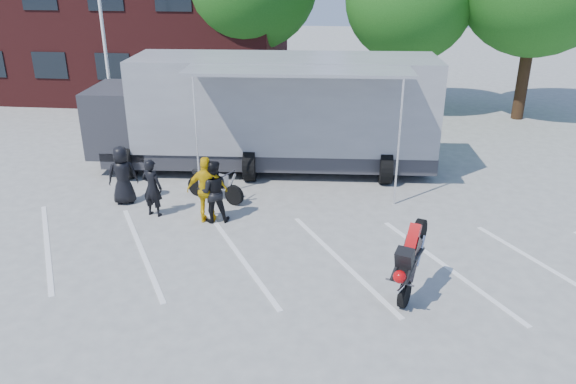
% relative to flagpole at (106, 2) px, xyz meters
% --- Properties ---
extents(ground, '(100.00, 100.00, 0.00)m').
position_rel_flagpole_xyz_m(ground, '(6.24, -10.00, -5.05)').
color(ground, '#A6A6A1').
rests_on(ground, ground).
extents(parking_bay_lines, '(18.09, 13.33, 0.01)m').
position_rel_flagpole_xyz_m(parking_bay_lines, '(6.24, -9.00, -5.05)').
color(parking_bay_lines, white).
rests_on(parking_bay_lines, ground).
extents(office_building, '(18.00, 8.00, 7.00)m').
position_rel_flagpole_xyz_m(office_building, '(-3.76, 8.00, -1.55)').
color(office_building, '#4C1918').
rests_on(office_building, ground).
extents(flagpole, '(1.61, 0.12, 8.00)m').
position_rel_flagpole_xyz_m(flagpole, '(0.00, 0.00, 0.00)').
color(flagpole, white).
rests_on(flagpole, ground).
extents(transporter_truck, '(11.89, 6.21, 3.69)m').
position_rel_flagpole_xyz_m(transporter_truck, '(6.33, -2.99, -5.05)').
color(transporter_truck, gray).
rests_on(transporter_truck, ground).
extents(parked_motorcycle, '(2.06, 1.40, 1.03)m').
position_rel_flagpole_xyz_m(parked_motorcycle, '(5.13, -5.80, -5.05)').
color(parked_motorcycle, '#A5A5AA').
rests_on(parked_motorcycle, ground).
extents(stunt_bike_rider, '(1.26, 1.71, 1.83)m').
position_rel_flagpole_xyz_m(stunt_bike_rider, '(10.36, -10.14, -5.05)').
color(stunt_bike_rider, black).
rests_on(stunt_bike_rider, ground).
extents(spectator_leather_a, '(0.95, 0.77, 1.69)m').
position_rel_flagpole_xyz_m(spectator_leather_a, '(2.60, -6.28, -4.21)').
color(spectator_leather_a, black).
rests_on(spectator_leather_a, ground).
extents(spectator_leather_b, '(0.67, 0.52, 1.61)m').
position_rel_flagpole_xyz_m(spectator_leather_b, '(3.70, -7.00, -4.25)').
color(spectator_leather_b, black).
rests_on(spectator_leather_b, ground).
extents(spectator_leather_c, '(0.96, 0.83, 1.70)m').
position_rel_flagpole_xyz_m(spectator_leather_c, '(5.42, -7.18, -4.20)').
color(spectator_leather_c, black).
rests_on(spectator_leather_c, ground).
extents(spectator_hivis, '(1.10, 0.54, 1.81)m').
position_rel_flagpole_xyz_m(spectator_hivis, '(5.28, -7.22, -4.15)').
color(spectator_hivis, yellow).
rests_on(spectator_hivis, ground).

